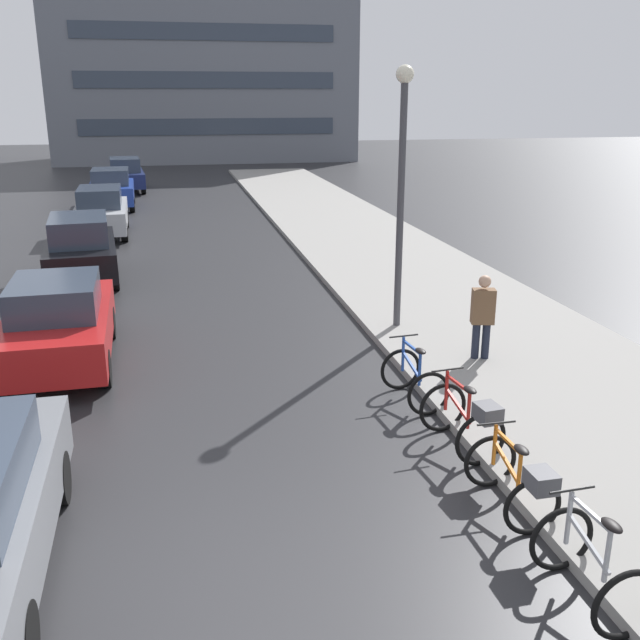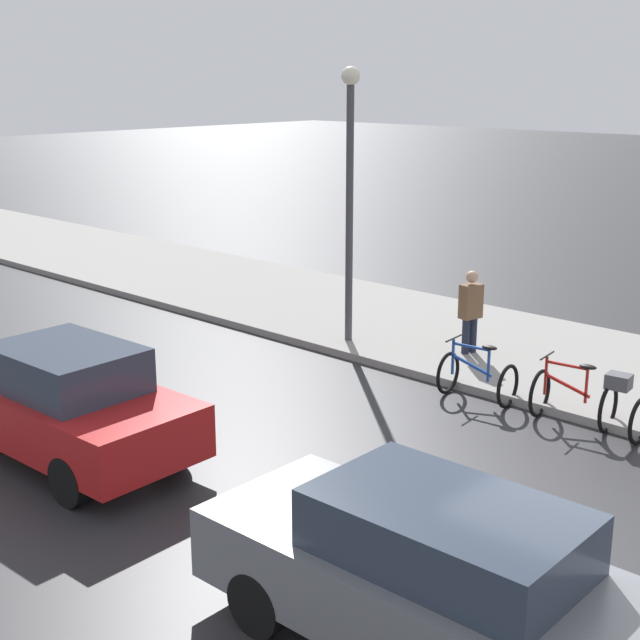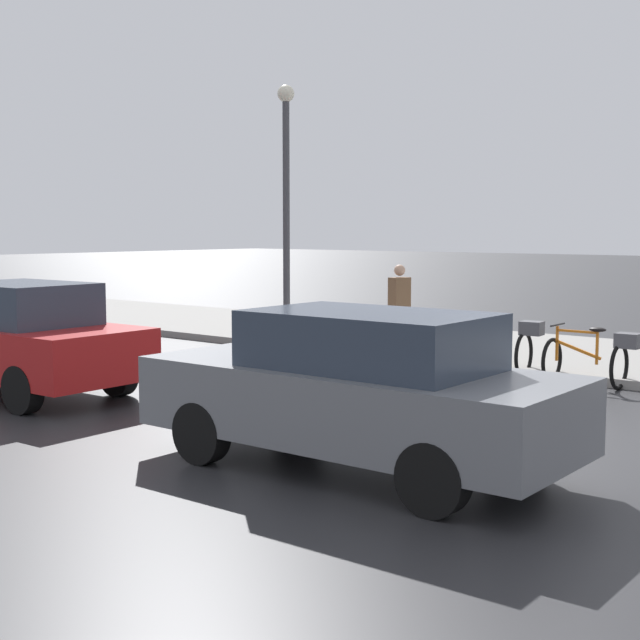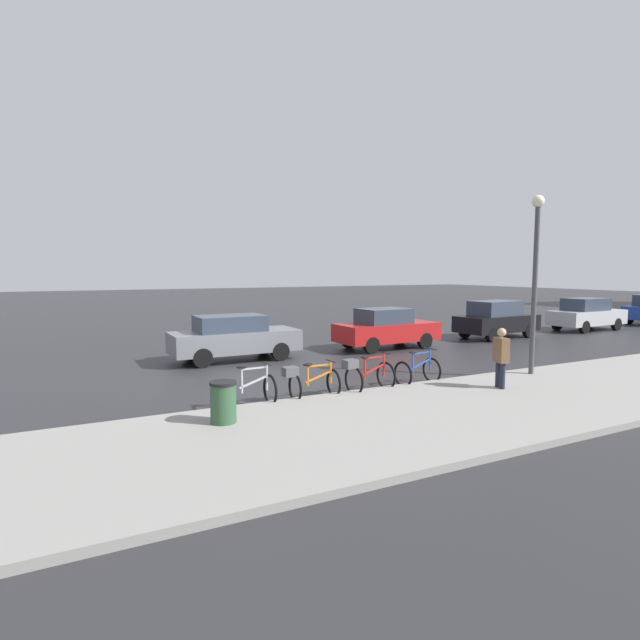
# 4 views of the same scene
# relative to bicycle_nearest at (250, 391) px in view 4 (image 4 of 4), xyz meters

# --- Properties ---
(ground_plane) EXTENTS (140.00, 140.00, 0.00)m
(ground_plane) POSITION_rel_bicycle_nearest_xyz_m (-3.52, 1.14, -0.41)
(ground_plane) COLOR #28282B
(bicycle_nearest) EXTENTS (0.79, 1.12, 1.01)m
(bicycle_nearest) POSITION_rel_bicycle_nearest_xyz_m (0.00, 0.00, 0.00)
(bicycle_nearest) COLOR black
(bicycle_nearest) RESTS_ON ground
(bicycle_second) EXTENTS (0.72, 1.38, 0.92)m
(bicycle_second) POSITION_rel_bicycle_nearest_xyz_m (-0.02, 1.51, 0.07)
(bicycle_second) COLOR black
(bicycle_second) RESTS_ON ground
(bicycle_third) EXTENTS (0.87, 1.43, 1.01)m
(bicycle_third) POSITION_rel_bicycle_nearest_xyz_m (0.03, 3.11, 0.09)
(bicycle_third) COLOR black
(bicycle_third) RESTS_ON ground
(bicycle_farthest) EXTENTS (0.81, 1.19, 0.98)m
(bicycle_farthest) POSITION_rel_bicycle_nearest_xyz_m (-0.10, 4.86, -0.01)
(bicycle_farthest) COLOR black
(bicycle_farthest) RESTS_ON ground
(car_grey) EXTENTS (1.82, 4.43, 1.59)m
(car_grey) POSITION_rel_bicycle_nearest_xyz_m (-5.99, 1.51, 0.40)
(car_grey) COLOR slate
(car_grey) RESTS_ON ground
(car_red) EXTENTS (1.91, 4.24, 1.62)m
(car_red) POSITION_rel_bicycle_nearest_xyz_m (-5.82, 7.75, 0.40)
(car_red) COLOR #AD1919
(car_red) RESTS_ON ground
(car_black) EXTENTS (2.08, 4.27, 1.72)m
(car_black) POSITION_rel_bicycle_nearest_xyz_m (-6.08, 14.09, 0.46)
(car_black) COLOR black
(car_black) RESTS_ON ground
(car_silver) EXTENTS (1.85, 4.42, 1.69)m
(car_silver) POSITION_rel_bicycle_nearest_xyz_m (-6.07, 20.53, 0.44)
(car_silver) COLOR #B2B5BA
(car_silver) RESTS_ON ground
(pedestrian) EXTENTS (0.44, 0.33, 1.68)m
(pedestrian) POSITION_rel_bicycle_nearest_xyz_m (1.60, 6.15, 0.54)
(pedestrian) COLOR #1E2333
(pedestrian) RESTS_ON ground
(streetlamp) EXTENTS (0.34, 0.34, 5.24)m
(streetlamp) POSITION_rel_bicycle_nearest_xyz_m (0.72, 8.33, 2.83)
(streetlamp) COLOR #424247
(streetlamp) RESTS_ON ground
(trash_bin) EXTENTS (0.53, 0.53, 0.96)m
(trash_bin) POSITION_rel_bicycle_nearest_xyz_m (1.21, -0.96, 0.08)
(trash_bin) COLOR #2D5133
(trash_bin) RESTS_ON ground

